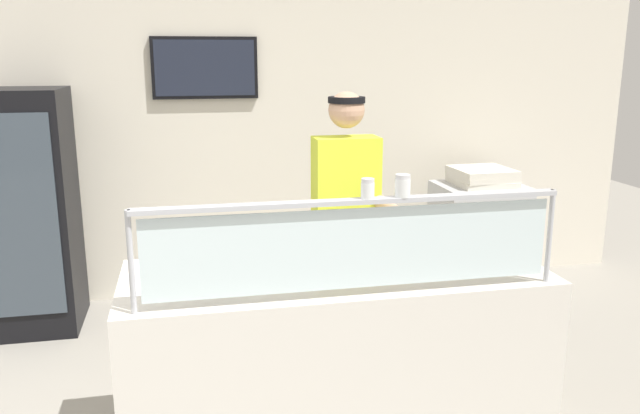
{
  "coord_description": "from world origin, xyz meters",
  "views": [
    {
      "loc": [
        0.33,
        -2.45,
        1.97
      ],
      "look_at": [
        0.94,
        0.43,
        1.26
      ],
      "focal_mm": 36.0,
      "sensor_mm": 36.0,
      "label": 1
    }
  ],
  "objects_px": {
    "pizza_tray": "(361,260)",
    "pepper_flake_shaker": "(403,187)",
    "pizza_server": "(369,256)",
    "drink_fridge": "(30,211)",
    "pizza_box_stack": "(482,176)",
    "parmesan_shaker": "(368,190)",
    "worker_figure": "(346,220)"
  },
  "relations": [
    {
      "from": "pizza_server",
      "to": "pizza_box_stack",
      "type": "bearing_deg",
      "value": 46.46
    },
    {
      "from": "pizza_tray",
      "to": "pizza_box_stack",
      "type": "height_order",
      "value": "pizza_box_stack"
    },
    {
      "from": "parmesan_shaker",
      "to": "pizza_box_stack",
      "type": "bearing_deg",
      "value": 53.98
    },
    {
      "from": "pizza_box_stack",
      "to": "drink_fridge",
      "type": "bearing_deg",
      "value": 179.28
    },
    {
      "from": "pizza_tray",
      "to": "pepper_flake_shaker",
      "type": "height_order",
      "value": "pepper_flake_shaker"
    },
    {
      "from": "pizza_server",
      "to": "parmesan_shaker",
      "type": "distance_m",
      "value": 0.61
    },
    {
      "from": "pizza_server",
      "to": "pepper_flake_shaker",
      "type": "relative_size",
      "value": 2.91
    },
    {
      "from": "pizza_tray",
      "to": "pepper_flake_shaker",
      "type": "xyz_separation_m",
      "value": [
        0.05,
        -0.43,
        0.46
      ]
    },
    {
      "from": "pizza_server",
      "to": "drink_fridge",
      "type": "height_order",
      "value": "drink_fridge"
    },
    {
      "from": "pizza_server",
      "to": "worker_figure",
      "type": "bearing_deg",
      "value": 81.09
    },
    {
      "from": "parmesan_shaker",
      "to": "pizza_box_stack",
      "type": "xyz_separation_m",
      "value": [
        1.63,
        2.24,
        -0.42
      ]
    },
    {
      "from": "pizza_tray",
      "to": "worker_figure",
      "type": "bearing_deg",
      "value": 82.21
    },
    {
      "from": "parmesan_shaker",
      "to": "worker_figure",
      "type": "xyz_separation_m",
      "value": [
        0.19,
        1.07,
        -0.41
      ]
    },
    {
      "from": "parmesan_shaker",
      "to": "pizza_box_stack",
      "type": "distance_m",
      "value": 2.8
    },
    {
      "from": "worker_figure",
      "to": "pizza_box_stack",
      "type": "distance_m",
      "value": 1.86
    },
    {
      "from": "pepper_flake_shaker",
      "to": "drink_fridge",
      "type": "height_order",
      "value": "drink_fridge"
    },
    {
      "from": "worker_figure",
      "to": "pepper_flake_shaker",
      "type": "bearing_deg",
      "value": -91.83
    },
    {
      "from": "pizza_server",
      "to": "pizza_box_stack",
      "type": "relative_size",
      "value": 0.6
    },
    {
      "from": "pizza_tray",
      "to": "pizza_server",
      "type": "bearing_deg",
      "value": -30.96
    },
    {
      "from": "parmesan_shaker",
      "to": "worker_figure",
      "type": "height_order",
      "value": "worker_figure"
    },
    {
      "from": "pizza_tray",
      "to": "pepper_flake_shaker",
      "type": "bearing_deg",
      "value": -83.03
    },
    {
      "from": "parmesan_shaker",
      "to": "pepper_flake_shaker",
      "type": "xyz_separation_m",
      "value": [
        0.15,
        0.0,
        0.0
      ]
    },
    {
      "from": "pizza_tray",
      "to": "parmesan_shaker",
      "type": "relative_size",
      "value": 5.42
    },
    {
      "from": "pizza_tray",
      "to": "drink_fridge",
      "type": "relative_size",
      "value": 0.27
    },
    {
      "from": "pizza_server",
      "to": "pepper_flake_shaker",
      "type": "xyz_separation_m",
      "value": [
        0.02,
        -0.41,
        0.43
      ]
    },
    {
      "from": "pizza_server",
      "to": "pizza_box_stack",
      "type": "distance_m",
      "value": 2.36
    },
    {
      "from": "pepper_flake_shaker",
      "to": "worker_figure",
      "type": "height_order",
      "value": "worker_figure"
    },
    {
      "from": "worker_figure",
      "to": "drink_fridge",
      "type": "bearing_deg",
      "value": 149.19
    },
    {
      "from": "worker_figure",
      "to": "pizza_server",
      "type": "bearing_deg",
      "value": -94.69
    },
    {
      "from": "pizza_tray",
      "to": "drink_fridge",
      "type": "xyz_separation_m",
      "value": [
        -1.94,
        1.85,
        -0.1
      ]
    },
    {
      "from": "pizza_tray",
      "to": "drink_fridge",
      "type": "distance_m",
      "value": 2.69
    },
    {
      "from": "pizza_tray",
      "to": "worker_figure",
      "type": "height_order",
      "value": "worker_figure"
    }
  ]
}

